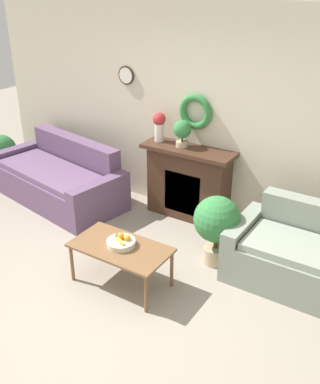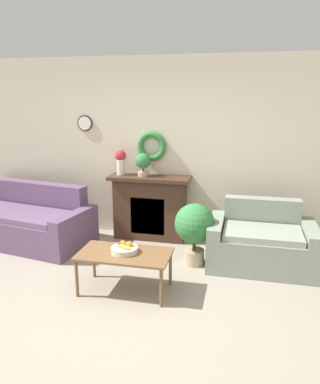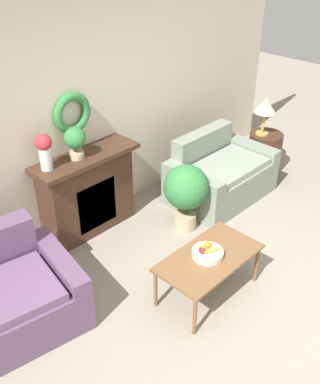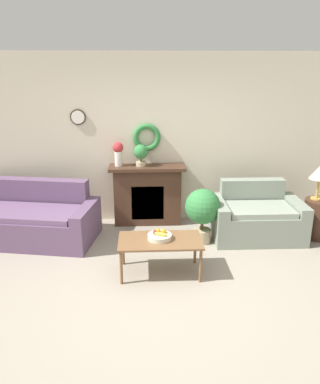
% 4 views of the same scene
% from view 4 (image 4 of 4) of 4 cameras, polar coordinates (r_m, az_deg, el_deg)
% --- Properties ---
extents(ground_plane, '(16.00, 16.00, 0.00)m').
position_cam_4_polar(ground_plane, '(4.36, 0.11, -15.59)').
color(ground_plane, gray).
extents(wall_back, '(6.80, 0.15, 2.70)m').
position_cam_4_polar(wall_back, '(6.09, -1.00, 7.96)').
color(wall_back, beige).
rests_on(wall_back, ground_plane).
extents(fireplace, '(1.21, 0.41, 0.97)m').
position_cam_4_polar(fireplace, '(6.10, -1.92, -0.35)').
color(fireplace, '#42281C').
rests_on(fireplace, ground_plane).
extents(couch_left, '(2.17, 1.29, 0.84)m').
position_cam_4_polar(couch_left, '(5.93, -19.60, -3.97)').
color(couch_left, '#604766').
rests_on(couch_left, ground_plane).
extents(loveseat_right, '(1.33, 0.87, 0.82)m').
position_cam_4_polar(loveseat_right, '(5.84, 14.41, -3.82)').
color(loveseat_right, gray).
rests_on(loveseat_right, ground_plane).
extents(coffee_table, '(1.02, 0.55, 0.45)m').
position_cam_4_polar(coffee_table, '(4.61, 0.02, -7.76)').
color(coffee_table, brown).
rests_on(coffee_table, ground_plane).
extents(fruit_bowl, '(0.30, 0.30, 0.12)m').
position_cam_4_polar(fruit_bowl, '(4.59, -0.08, -6.68)').
color(fruit_bowl, beige).
rests_on(fruit_bowl, coffee_table).
extents(side_table_by_loveseat, '(0.46, 0.46, 0.59)m').
position_cam_4_polar(side_table_by_loveseat, '(6.13, 23.04, -3.73)').
color(side_table_by_loveseat, '#42281C').
rests_on(side_table_by_loveseat, ground_plane).
extents(table_lamp, '(0.29, 0.29, 0.52)m').
position_cam_4_polar(table_lamp, '(5.94, 23.16, 2.60)').
color(table_lamp, '#B28E42').
rests_on(table_lamp, side_table_by_loveseat).
extents(vase_on_mantel_left, '(0.17, 0.17, 0.38)m').
position_cam_4_polar(vase_on_mantel_left, '(5.93, -6.39, 6.05)').
color(vase_on_mantel_left, silver).
rests_on(vase_on_mantel_left, fireplace).
extents(potted_plant_on_mantel, '(0.23, 0.23, 0.34)m').
position_cam_4_polar(potted_plant_on_mantel, '(5.90, -2.95, 5.92)').
color(potted_plant_on_mantel, tan).
rests_on(potted_plant_on_mantel, fireplace).
extents(potted_plant_floor_by_loveseat, '(0.51, 0.51, 0.81)m').
position_cam_4_polar(potted_plant_floor_by_loveseat, '(5.43, 6.52, -2.62)').
color(potted_plant_floor_by_loveseat, tan).
rests_on(potted_plant_floor_by_loveseat, ground_plane).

